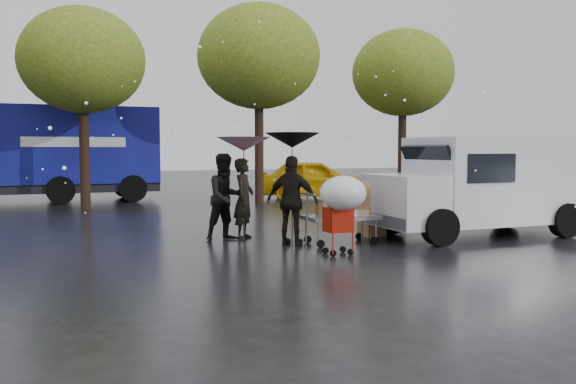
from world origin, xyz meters
name	(u,v)px	position (x,y,z in m)	size (l,w,h in m)	color
ground	(305,248)	(0.00, 0.00, 0.00)	(90.00, 90.00, 0.00)	black
person_pink	(244,199)	(-0.71, 1.70, 0.87)	(0.64, 0.42, 1.75)	black
person_middle	(226,197)	(-1.13, 1.64, 0.93)	(0.90, 0.70, 1.85)	black
person_black	(292,201)	(-0.08, 0.46, 0.91)	(1.06, 0.44, 1.81)	black
umbrella_pink	(244,144)	(-0.71, 1.70, 2.05)	(1.17, 1.17, 2.20)	#4C4C4C
umbrella_black	(292,140)	(-0.08, 0.46, 2.12)	(1.11, 1.11, 2.27)	#4C4C4C
vendor_cart	(345,209)	(0.99, 0.25, 0.73)	(1.52, 0.80, 1.27)	slate
shopping_cart	(342,198)	(0.29, -1.02, 1.06)	(0.84, 0.84, 1.46)	#A11609
white_van	(483,184)	(4.45, 0.22, 1.16)	(4.91, 2.18, 2.20)	silver
blue_truck	(49,154)	(-4.55, 13.18, 1.76)	(8.30, 2.60, 3.50)	navy
box_ground_near	(373,227)	(2.11, 1.02, 0.20)	(0.45, 0.36, 0.41)	olive
box_ground_far	(369,229)	(2.02, 1.06, 0.17)	(0.43, 0.33, 0.33)	olive
yellow_taxi	(315,179)	(5.08, 10.86, 0.77)	(1.83, 4.54, 1.55)	#E2B10B
tree_row	(176,58)	(-0.47, 10.00, 5.02)	(21.60, 4.40, 7.12)	black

